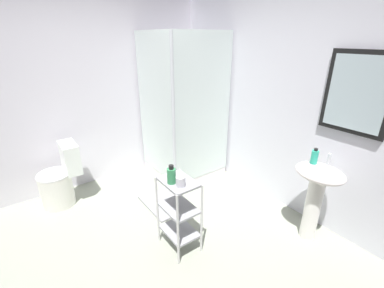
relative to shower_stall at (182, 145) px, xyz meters
name	(u,v)px	position (x,y,z in m)	size (l,w,h in m)	color
ground_plane	(147,266)	(1.22, -1.22, -0.47)	(4.20, 4.20, 0.02)	gray
wall_back	(290,102)	(1.23, 0.63, 0.79)	(4.20, 0.14, 2.50)	silver
wall_left	(73,95)	(-0.63, -1.22, 0.79)	(0.10, 4.20, 2.50)	silver
shower_stall	(182,145)	(0.00, 0.00, 0.00)	(0.92, 0.92, 2.00)	white
pedestal_sink	(317,188)	(1.86, 0.30, 0.12)	(0.46, 0.37, 0.81)	white
sink_faucet	(329,159)	(1.86, 0.42, 0.40)	(0.03, 0.03, 0.10)	silver
toilet	(60,181)	(-0.26, -1.61, -0.15)	(0.37, 0.49, 0.76)	white
storage_cart	(179,209)	(1.19, -0.85, -0.03)	(0.38, 0.28, 0.74)	silver
hand_soap_bottle	(315,157)	(1.78, 0.31, 0.42)	(0.06, 0.06, 0.15)	#2DBC99
body_wash_bottle_green	(171,175)	(1.19, -0.91, 0.35)	(0.08, 0.08, 0.17)	#378B55
rinse_cup	(181,182)	(1.28, -0.88, 0.32)	(0.08, 0.08, 0.09)	silver
bath_mat	(163,203)	(0.50, -0.63, -0.45)	(0.60, 0.40, 0.02)	gray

